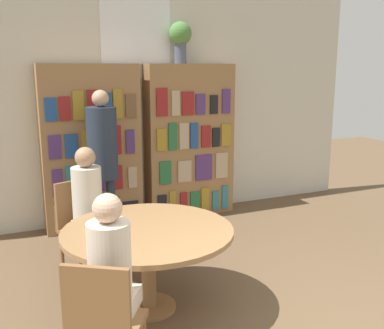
{
  "coord_description": "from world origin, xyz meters",
  "views": [
    {
      "loc": [
        -1.71,
        -1.75,
        1.96
      ],
      "look_at": [
        -0.0,
        2.1,
        1.05
      ],
      "focal_mm": 42.0,
      "sensor_mm": 36.0,
      "label": 1
    }
  ],
  "objects_px": {
    "seated_reader_left": "(90,204)",
    "chair_near_camera": "(104,322)",
    "bookshelf_right": "(189,141)",
    "flower_vase": "(180,37)",
    "bookshelf_left": "(91,148)",
    "chair_left_side": "(81,222)",
    "librarian_standing": "(102,149)",
    "seated_reader_right": "(113,275)",
    "reading_table": "(148,240)"
  },
  "relations": [
    {
      "from": "seated_reader_left",
      "to": "chair_near_camera",
      "type": "bearing_deg",
      "value": 60.24
    },
    {
      "from": "bookshelf_right",
      "to": "chair_near_camera",
      "type": "distance_m",
      "value": 3.58
    },
    {
      "from": "flower_vase",
      "to": "chair_near_camera",
      "type": "distance_m",
      "value": 3.94
    },
    {
      "from": "bookshelf_left",
      "to": "bookshelf_right",
      "type": "bearing_deg",
      "value": 0.0
    },
    {
      "from": "flower_vase",
      "to": "chair_left_side",
      "type": "distance_m",
      "value": 2.69
    },
    {
      "from": "seated_reader_left",
      "to": "librarian_standing",
      "type": "distance_m",
      "value": 0.99
    },
    {
      "from": "flower_vase",
      "to": "seated_reader_left",
      "type": "height_order",
      "value": "flower_vase"
    },
    {
      "from": "chair_left_side",
      "to": "bookshelf_right",
      "type": "bearing_deg",
      "value": -165.24
    },
    {
      "from": "chair_left_side",
      "to": "seated_reader_left",
      "type": "distance_m",
      "value": 0.28
    },
    {
      "from": "chair_near_camera",
      "to": "seated_reader_right",
      "type": "xyz_separation_m",
      "value": [
        0.1,
        0.15,
        0.21
      ]
    },
    {
      "from": "bookshelf_left",
      "to": "chair_near_camera",
      "type": "bearing_deg",
      "value": -100.67
    },
    {
      "from": "chair_near_camera",
      "to": "seated_reader_left",
      "type": "bearing_deg",
      "value": 114.24
    },
    {
      "from": "bookshelf_left",
      "to": "chair_left_side",
      "type": "bearing_deg",
      "value": -107.21
    },
    {
      "from": "chair_left_side",
      "to": "librarian_standing",
      "type": "height_order",
      "value": "librarian_standing"
    },
    {
      "from": "chair_left_side",
      "to": "seated_reader_right",
      "type": "height_order",
      "value": "seated_reader_right"
    },
    {
      "from": "bookshelf_left",
      "to": "seated_reader_right",
      "type": "xyz_separation_m",
      "value": [
        -0.47,
        -2.86,
        -0.29
      ]
    },
    {
      "from": "bookshelf_left",
      "to": "reading_table",
      "type": "relative_size",
      "value": 1.46
    },
    {
      "from": "bookshelf_right",
      "to": "seated_reader_left",
      "type": "bearing_deg",
      "value": -139.79
    },
    {
      "from": "seated_reader_left",
      "to": "flower_vase",
      "type": "bearing_deg",
      "value": -158.23
    },
    {
      "from": "seated_reader_right",
      "to": "librarian_standing",
      "type": "xyz_separation_m",
      "value": [
        0.49,
        2.36,
        0.36
      ]
    },
    {
      "from": "bookshelf_left",
      "to": "seated_reader_left",
      "type": "bearing_deg",
      "value": -102.72
    },
    {
      "from": "flower_vase",
      "to": "chair_left_side",
      "type": "relative_size",
      "value": 0.58
    },
    {
      "from": "bookshelf_left",
      "to": "librarian_standing",
      "type": "distance_m",
      "value": 0.51
    },
    {
      "from": "bookshelf_left",
      "to": "bookshelf_right",
      "type": "xyz_separation_m",
      "value": [
        1.3,
        0.0,
        -0.0
      ]
    },
    {
      "from": "chair_near_camera",
      "to": "seated_reader_right",
      "type": "bearing_deg",
      "value": 90.0
    },
    {
      "from": "chair_near_camera",
      "to": "bookshelf_left",
      "type": "bearing_deg",
      "value": 112.54
    },
    {
      "from": "bookshelf_left",
      "to": "flower_vase",
      "type": "height_order",
      "value": "flower_vase"
    },
    {
      "from": "bookshelf_left",
      "to": "flower_vase",
      "type": "distance_m",
      "value": 1.78
    },
    {
      "from": "chair_near_camera",
      "to": "chair_left_side",
      "type": "height_order",
      "value": "same"
    },
    {
      "from": "bookshelf_left",
      "to": "seated_reader_right",
      "type": "height_order",
      "value": "bookshelf_left"
    },
    {
      "from": "chair_near_camera",
      "to": "chair_left_side",
      "type": "bearing_deg",
      "value": 117.0
    },
    {
      "from": "bookshelf_right",
      "to": "seated_reader_right",
      "type": "bearing_deg",
      "value": -121.74
    },
    {
      "from": "reading_table",
      "to": "librarian_standing",
      "type": "distance_m",
      "value": 1.72
    },
    {
      "from": "librarian_standing",
      "to": "bookshelf_right",
      "type": "bearing_deg",
      "value": 21.41
    },
    {
      "from": "bookshelf_right",
      "to": "flower_vase",
      "type": "bearing_deg",
      "value": 177.67
    },
    {
      "from": "reading_table",
      "to": "librarian_standing",
      "type": "bearing_deg",
      "value": 89.01
    },
    {
      "from": "librarian_standing",
      "to": "reading_table",
      "type": "bearing_deg",
      "value": -90.99
    },
    {
      "from": "seated_reader_left",
      "to": "bookshelf_right",
      "type": "bearing_deg",
      "value": -160.57
    },
    {
      "from": "seated_reader_left",
      "to": "seated_reader_right",
      "type": "distance_m",
      "value": 1.51
    },
    {
      "from": "reading_table",
      "to": "librarian_standing",
      "type": "height_order",
      "value": "librarian_standing"
    },
    {
      "from": "flower_vase",
      "to": "reading_table",
      "type": "distance_m",
      "value": 3.01
    },
    {
      "from": "reading_table",
      "to": "chair_near_camera",
      "type": "height_order",
      "value": "chair_near_camera"
    },
    {
      "from": "flower_vase",
      "to": "reading_table",
      "type": "xyz_separation_m",
      "value": [
        -1.19,
        -2.16,
        -1.73
      ]
    },
    {
      "from": "bookshelf_right",
      "to": "flower_vase",
      "type": "relative_size",
      "value": 3.88
    },
    {
      "from": "seated_reader_right",
      "to": "chair_near_camera",
      "type": "bearing_deg",
      "value": -90.0
    },
    {
      "from": "chair_left_side",
      "to": "seated_reader_right",
      "type": "distance_m",
      "value": 1.69
    },
    {
      "from": "bookshelf_right",
      "to": "seated_reader_right",
      "type": "xyz_separation_m",
      "value": [
        -1.77,
        -2.86,
        -0.29
      ]
    },
    {
      "from": "bookshelf_left",
      "to": "seated_reader_left",
      "type": "distance_m",
      "value": 1.42
    },
    {
      "from": "bookshelf_right",
      "to": "seated_reader_left",
      "type": "height_order",
      "value": "bookshelf_right"
    },
    {
      "from": "seated_reader_left",
      "to": "seated_reader_right",
      "type": "relative_size",
      "value": 1.01
    }
  ]
}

